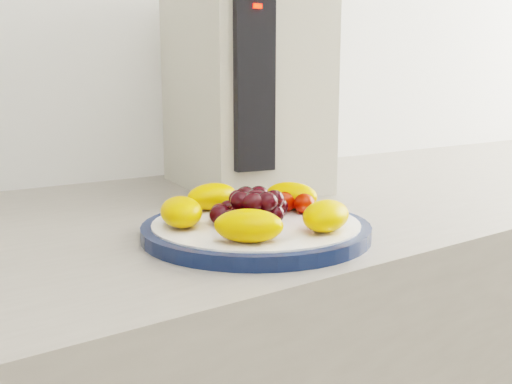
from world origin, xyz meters
TOP-DOWN VIEW (x-y plane):
  - plate_rim at (0.11, 1.05)m, footprint 0.25×0.25m
  - plate_face at (0.11, 1.05)m, footprint 0.23×0.23m
  - appliance_body at (0.28, 1.32)m, footprint 0.23×0.29m
  - appliance_panel at (0.21, 1.19)m, footprint 0.06×0.03m
  - appliance_led at (0.21, 1.18)m, footprint 0.01×0.01m
  - fruit_plate at (0.11, 1.05)m, footprint 0.22×0.21m

SIDE VIEW (x-z plane):
  - plate_rim at x=0.11m, z-range 0.90..0.91m
  - plate_face at x=0.11m, z-range 0.90..0.92m
  - fruit_plate at x=0.11m, z-range 0.91..0.95m
  - appliance_body at x=0.28m, z-range 0.90..1.23m
  - appliance_panel at x=0.21m, z-range 0.95..1.19m
  - appliance_led at x=0.21m, z-range 1.16..1.17m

